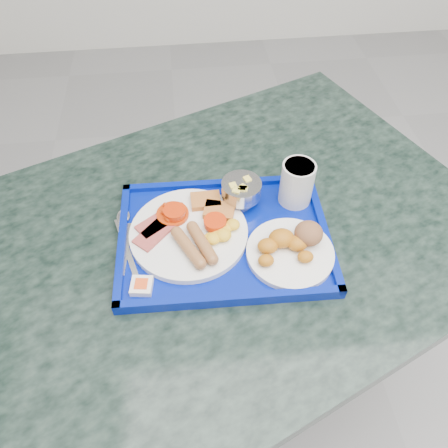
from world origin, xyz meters
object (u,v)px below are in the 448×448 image
Objects in this scene: tray at (224,238)px; bread_plate at (292,247)px; main_plate at (193,230)px; table at (209,287)px; juice_cup at (297,182)px; fruit_bowl at (241,190)px.

bread_plate is (0.13, -0.06, 0.02)m from tray.
main_plate is (-0.07, 0.01, 0.02)m from tray.
bread_plate is at bearing -23.52° from tray.
tray is 1.81× the size of main_plate.
bread_plate reaches higher than table.
bread_plate is at bearing -23.21° from table.
juice_cup is at bearing 19.93° from table.
main_plate is 2.82× the size of fruit_bowl.
main_plate is 2.45× the size of juice_cup.
bread_plate is at bearing -104.87° from juice_cup.
juice_cup reaches higher than fruit_bowl.
fruit_bowl is at bearing 62.39° from tray.
tray is at bearing 156.48° from bread_plate.
fruit_bowl is at bearing 118.74° from bread_plate.
main_plate is at bearing -175.91° from table.
main_plate is 0.25m from juice_cup.
bread_plate is 1.75× the size of juice_cup.
juice_cup is (0.21, 0.08, 0.27)m from table.
tray is 0.12m from fruit_bowl.
juice_cup reaches higher than tray.
table is at bearing -160.07° from juice_cup.
main_plate reaches higher than tray.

